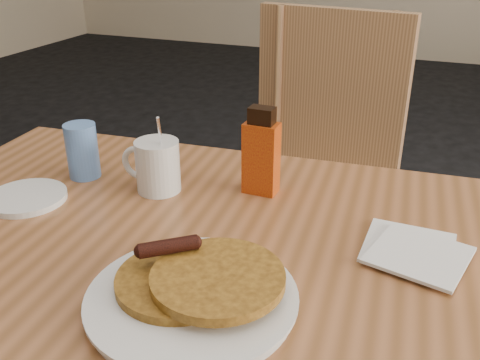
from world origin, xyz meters
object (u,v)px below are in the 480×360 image
(pancake_plate, at_px, (194,291))
(coffee_mug, at_px, (156,165))
(syrup_bottle, at_px, (261,154))
(blue_tumbler, at_px, (82,151))
(chair_main_far, at_px, (318,156))
(main_table, at_px, (207,268))

(pancake_plate, distance_m, coffee_mug, 0.38)
(syrup_bottle, relative_size, blue_tumbler, 1.52)
(blue_tumbler, bearing_deg, pancake_plate, -36.58)
(chair_main_far, height_order, syrup_bottle, chair_main_far)
(chair_main_far, relative_size, pancake_plate, 3.41)
(chair_main_far, height_order, blue_tumbler, chair_main_far)
(main_table, relative_size, syrup_bottle, 7.79)
(main_table, bearing_deg, coffee_mug, 138.09)
(pancake_plate, bearing_deg, blue_tumbler, 143.42)
(coffee_mug, distance_m, blue_tumbler, 0.18)
(pancake_plate, bearing_deg, syrup_bottle, 94.48)
(pancake_plate, distance_m, syrup_bottle, 0.37)
(coffee_mug, height_order, syrup_bottle, syrup_bottle)
(chair_main_far, relative_size, blue_tumbler, 8.79)
(syrup_bottle, height_order, blue_tumbler, syrup_bottle)
(coffee_mug, bearing_deg, pancake_plate, -42.16)
(coffee_mug, xyz_separation_m, syrup_bottle, (0.20, 0.07, 0.03))
(main_table, relative_size, chair_main_far, 1.35)
(main_table, xyz_separation_m, chair_main_far, (0.01, 0.77, -0.09))
(main_table, xyz_separation_m, pancake_plate, (0.04, -0.13, 0.06))
(main_table, distance_m, chair_main_far, 0.78)
(chair_main_far, relative_size, coffee_mug, 6.20)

